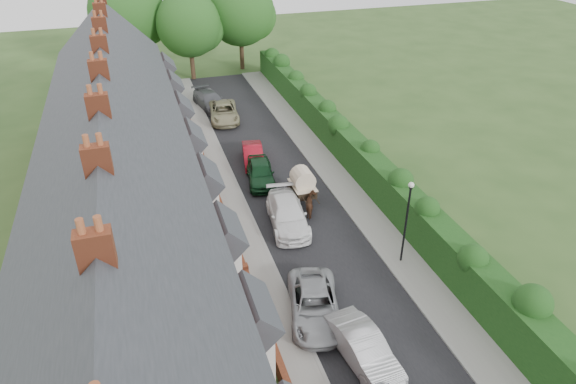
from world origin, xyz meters
name	(u,v)px	position (x,y,z in m)	size (l,w,h in m)	color
ground	(377,324)	(0.00, 0.00, 0.00)	(140.00, 140.00, 0.00)	#2D4C1E
road	(296,209)	(-0.50, 11.00, 0.01)	(6.00, 58.00, 0.02)	black
pavement_hedge_side	(354,199)	(3.60, 11.00, 0.06)	(2.20, 58.00, 0.12)	gray
pavement_house_side	(239,218)	(-4.35, 11.00, 0.06)	(1.70, 58.00, 0.12)	gray
kerb_hedge_side	(339,201)	(2.55, 11.00, 0.07)	(0.18, 58.00, 0.13)	gray
kerb_house_side	(251,216)	(-3.55, 11.00, 0.07)	(0.18, 58.00, 0.13)	gray
hedge	(380,175)	(5.40, 11.00, 1.60)	(2.10, 58.00, 2.85)	#103410
terrace_row	(122,180)	(-10.87, 9.98, 4.47)	(9.05, 40.50, 11.50)	maroon
garden_wall_row	(226,224)	(-5.35, 10.00, 0.46)	(0.35, 40.35, 1.10)	brown
lamppost	(407,213)	(3.40, 4.00, 3.30)	(0.32, 0.32, 5.16)	black
tree_far_left	(192,26)	(-2.65, 40.08, 5.71)	(7.14, 6.80, 9.29)	#332316
tree_far_right	(243,12)	(3.39, 42.08, 6.31)	(7.98, 7.60, 10.31)	#332316
tree_far_back	(131,15)	(-8.59, 43.08, 6.62)	(8.40, 8.00, 10.82)	#332316
car_silver_a	(364,349)	(-1.60, -1.84, 0.76)	(1.61, 4.62, 1.52)	#B2B1B6
car_silver_b	(315,305)	(-2.70, 1.46, 0.72)	(2.40, 5.21, 1.45)	#999CA0
car_white	(287,214)	(-1.60, 9.44, 0.79)	(2.20, 5.42, 1.57)	white
car_green	(260,172)	(-1.82, 15.25, 0.78)	(1.85, 4.59, 1.56)	#10371A
car_red	(253,155)	(-1.61, 18.29, 0.69)	(1.45, 4.17, 1.37)	maroon
car_beige	(224,112)	(-2.07, 27.40, 0.75)	(2.48, 5.39, 1.50)	tan
car_grey	(210,100)	(-2.73, 30.79, 0.76)	(2.14, 5.27, 1.53)	#505257
horse	(311,205)	(0.22, 10.12, 0.71)	(0.77, 1.68, 1.42)	#422718
horse_cart	(303,183)	(0.22, 11.94, 1.38)	(1.52, 3.35, 2.42)	black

